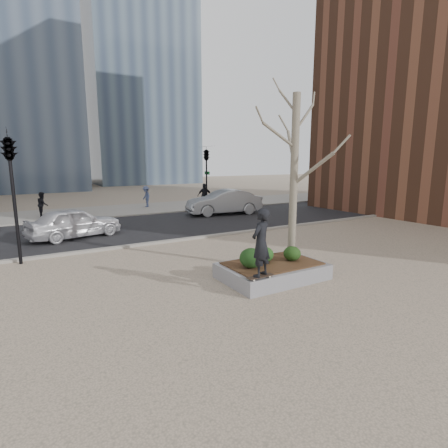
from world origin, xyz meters
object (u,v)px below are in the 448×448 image
skateboard (260,277)px  skateboarder (261,243)px  police_car (75,223)px  planter (272,271)px

skateboard → skateboarder: bearing=0.0°
police_car → skateboard: bearing=-176.9°
planter → skateboarder: 1.85m
skateboarder → police_car: (-3.17, 9.88, -0.71)m
planter → police_car: police_car is taller
planter → skateboard: bearing=-141.3°
skateboard → skateboarder: size_ratio=0.44×
skateboard → police_car: (-3.17, 9.88, 0.23)m
planter → skateboard: 1.43m
planter → police_car: 9.97m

